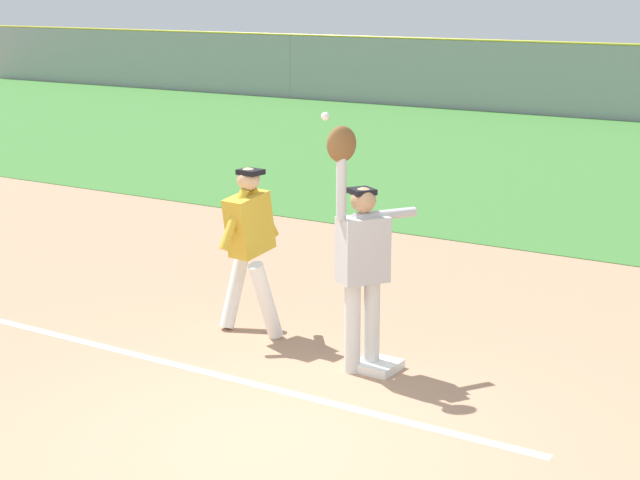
{
  "coord_description": "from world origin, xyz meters",
  "views": [
    {
      "loc": [
        4.25,
        -5.97,
        3.44
      ],
      "look_at": [
        -0.9,
        2.18,
        1.05
      ],
      "focal_mm": 57.34,
      "sensor_mm": 36.0,
      "label": 1
    }
  ],
  "objects_px": {
    "first_base": "(377,366)",
    "parked_car_blue": "(499,79)",
    "baseball": "(325,116)",
    "fielder": "(361,253)",
    "runner": "(249,239)",
    "parked_car_black": "(636,86)"
  },
  "relations": [
    {
      "from": "parked_car_blue",
      "to": "first_base",
      "type": "bearing_deg",
      "value": -66.63
    },
    {
      "from": "fielder",
      "to": "runner",
      "type": "height_order",
      "value": "fielder"
    },
    {
      "from": "baseball",
      "to": "parked_car_black",
      "type": "distance_m",
      "value": 22.61
    },
    {
      "from": "parked_car_black",
      "to": "fielder",
      "type": "bearing_deg",
      "value": -79.52
    },
    {
      "from": "baseball",
      "to": "runner",
      "type": "bearing_deg",
      "value": 158.7
    },
    {
      "from": "fielder",
      "to": "first_base",
      "type": "bearing_deg",
      "value": -111.65
    },
    {
      "from": "fielder",
      "to": "runner",
      "type": "bearing_deg",
      "value": 20.94
    },
    {
      "from": "runner",
      "to": "first_base",
      "type": "bearing_deg",
      "value": -0.86
    },
    {
      "from": "first_base",
      "to": "parked_car_blue",
      "type": "bearing_deg",
      "value": 109.98
    },
    {
      "from": "parked_car_black",
      "to": "runner",
      "type": "bearing_deg",
      "value": -83.14
    },
    {
      "from": "parked_car_blue",
      "to": "parked_car_black",
      "type": "distance_m",
      "value": 4.26
    },
    {
      "from": "fielder",
      "to": "parked_car_black",
      "type": "distance_m",
      "value": 22.43
    },
    {
      "from": "runner",
      "to": "parked_car_black",
      "type": "xyz_separation_m",
      "value": [
        -2.22,
        21.83,
        -0.32
      ]
    },
    {
      "from": "first_base",
      "to": "parked_car_blue",
      "type": "relative_size",
      "value": 0.08
    },
    {
      "from": "first_base",
      "to": "baseball",
      "type": "distance_m",
      "value": 2.36
    },
    {
      "from": "runner",
      "to": "baseball",
      "type": "distance_m",
      "value": 1.85
    },
    {
      "from": "parked_car_blue",
      "to": "parked_car_black",
      "type": "relative_size",
      "value": 1.02
    },
    {
      "from": "fielder",
      "to": "parked_car_blue",
      "type": "bearing_deg",
      "value": -38.06
    },
    {
      "from": "runner",
      "to": "baseball",
      "type": "relative_size",
      "value": 23.24
    },
    {
      "from": "parked_car_black",
      "to": "parked_car_blue",
      "type": "bearing_deg",
      "value": 179.14
    },
    {
      "from": "runner",
      "to": "parked_car_blue",
      "type": "xyz_separation_m",
      "value": [
        -6.48,
        21.98,
        -0.32
      ]
    },
    {
      "from": "first_base",
      "to": "fielder",
      "type": "xyz_separation_m",
      "value": [
        -0.13,
        -0.1,
        1.08
      ]
    }
  ]
}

